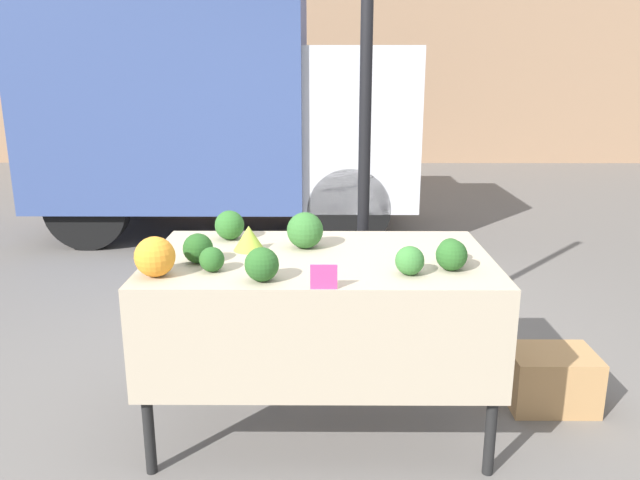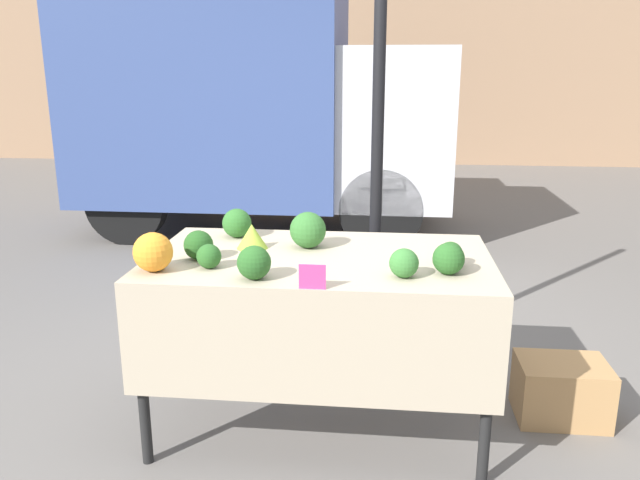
% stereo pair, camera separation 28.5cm
% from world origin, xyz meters
% --- Properties ---
extents(ground_plane, '(40.00, 40.00, 0.00)m').
position_xyz_m(ground_plane, '(0.00, 0.00, 0.00)').
color(ground_plane, slate).
extents(tent_pole, '(0.07, 0.07, 2.70)m').
position_xyz_m(tent_pole, '(0.25, 0.73, 1.35)').
color(tent_pole, black).
rests_on(tent_pole, ground_plane).
extents(parked_truck, '(3.99, 2.08, 2.63)m').
position_xyz_m(parked_truck, '(-1.18, 4.14, 1.40)').
color(parked_truck, '#384C84').
rests_on(parked_truck, ground_plane).
extents(market_table, '(1.65, 0.97, 0.90)m').
position_xyz_m(market_table, '(0.00, -0.07, 0.79)').
color(market_table, tan).
rests_on(market_table, ground_plane).
extents(orange_cauliflower, '(0.18, 0.18, 0.18)m').
position_xyz_m(orange_cauliflower, '(-0.71, -0.31, 0.99)').
color(orange_cauliflower, orange).
rests_on(orange_cauliflower, market_table).
extents(romanesco_head, '(0.16, 0.16, 0.12)m').
position_xyz_m(romanesco_head, '(-0.35, 0.10, 0.96)').
color(romanesco_head, '#93B238').
rests_on(romanesco_head, market_table).
extents(broccoli_head_0, '(0.11, 0.11, 0.11)m').
position_xyz_m(broccoli_head_0, '(0.61, -0.09, 0.96)').
color(broccoli_head_0, '#285B23').
rests_on(broccoli_head_0, market_table).
extents(broccoli_head_1, '(0.18, 0.18, 0.18)m').
position_xyz_m(broccoli_head_1, '(-0.08, 0.14, 0.99)').
color(broccoli_head_1, '#336B2D').
rests_on(broccoli_head_1, market_table).
extents(broccoli_head_2, '(0.16, 0.16, 0.16)m').
position_xyz_m(broccoli_head_2, '(-0.48, 0.31, 0.98)').
color(broccoli_head_2, '#2D6628').
rests_on(broccoli_head_2, market_table).
extents(broccoli_head_3, '(0.14, 0.14, 0.14)m').
position_xyz_m(broccoli_head_3, '(-0.57, -0.11, 0.97)').
color(broccoli_head_3, '#23511E').
rests_on(broccoli_head_3, market_table).
extents(broccoli_head_4, '(0.13, 0.13, 0.13)m').
position_xyz_m(broccoli_head_4, '(0.39, -0.28, 0.96)').
color(broccoli_head_4, '#387533').
rests_on(broccoli_head_4, market_table).
extents(broccoli_head_5, '(0.14, 0.14, 0.14)m').
position_xyz_m(broccoli_head_5, '(0.59, -0.22, 0.97)').
color(broccoli_head_5, '#285B23').
rests_on(broccoli_head_5, market_table).
extents(broccoli_head_6, '(0.11, 0.11, 0.11)m').
position_xyz_m(broccoli_head_6, '(-0.48, -0.24, 0.96)').
color(broccoli_head_6, '#285B23').
rests_on(broccoli_head_6, market_table).
extents(broccoli_head_7, '(0.15, 0.15, 0.15)m').
position_xyz_m(broccoli_head_7, '(-0.24, -0.37, 0.97)').
color(broccoli_head_7, '#285B23').
rests_on(broccoli_head_7, market_table).
extents(price_sign, '(0.11, 0.01, 0.10)m').
position_xyz_m(price_sign, '(0.02, -0.47, 0.95)').
color(price_sign, '#E53D84').
rests_on(price_sign, market_table).
extents(produce_crate, '(0.45, 0.34, 0.31)m').
position_xyz_m(produce_crate, '(1.25, 0.18, 0.15)').
color(produce_crate, tan).
rests_on(produce_crate, ground_plane).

